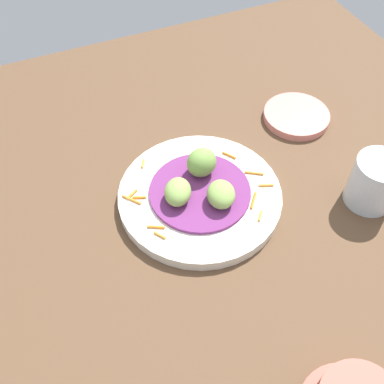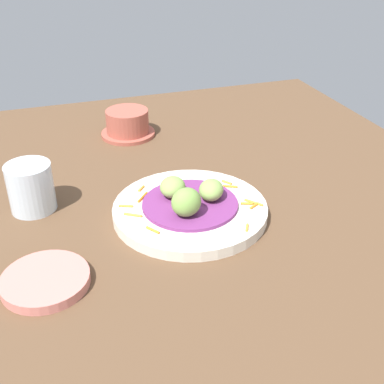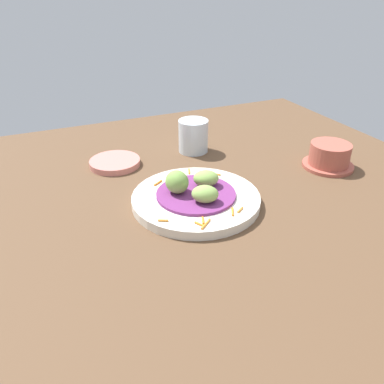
{
  "view_description": "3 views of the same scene",
  "coord_description": "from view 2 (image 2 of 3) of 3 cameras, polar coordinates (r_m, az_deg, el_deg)",
  "views": [
    {
      "loc": [
        19.91,
        34.8,
        58.82
      ],
      "look_at": [
        2.79,
        -4.84,
        6.01
      ],
      "focal_mm": 42.67,
      "sensor_mm": 36.0,
      "label": 1
    },
    {
      "loc": [
        -20.76,
        -71.83,
        46.72
      ],
      "look_at": [
        1.18,
        -6.37,
        6.67
      ],
      "focal_mm": 46.35,
      "sensor_mm": 36.0,
      "label": 2
    },
    {
      "loc": [
        62.21,
        -33.8,
        42.31
      ],
      "look_at": [
        2.08,
        -7.18,
        5.45
      ],
      "focal_mm": 36.52,
      "sensor_mm": 36.0,
      "label": 3
    }
  ],
  "objects": [
    {
      "name": "table_surface",
      "position": [
        0.88,
        -2.05,
        -1.35
      ],
      "size": [
        110.0,
        110.0,
        2.0
      ],
      "primitive_type": "cube",
      "color": "brown",
      "rests_on": "ground"
    },
    {
      "name": "main_plate",
      "position": [
        0.82,
        -0.22,
        -2.11
      ],
      "size": [
        25.57,
        25.57,
        1.85
      ],
      "primitive_type": "cylinder",
      "color": "silver",
      "rests_on": "table_surface"
    },
    {
      "name": "cabbage_bed",
      "position": [
        0.81,
        -0.22,
        -1.39
      ],
      "size": [
        15.82,
        15.82,
        0.58
      ],
      "primitive_type": "cylinder",
      "color": "#702D6B",
      "rests_on": "main_plate"
    },
    {
      "name": "carrot_garnish",
      "position": [
        0.82,
        0.23,
        -1.32
      ],
      "size": [
        22.72,
        18.71,
        0.4
      ],
      "color": "orange",
      "rests_on": "main_plate"
    },
    {
      "name": "guac_scoop_left",
      "position": [
        0.82,
        2.22,
        0.25
      ],
      "size": [
        6.0,
        6.43,
        3.24
      ],
      "primitive_type": "ellipsoid",
      "rotation": [
        0.0,
        0.0,
        1.06
      ],
      "color": "#84A851",
      "rests_on": "cabbage_bed"
    },
    {
      "name": "guac_scoop_center",
      "position": [
        0.83,
        -2.24,
        0.58
      ],
      "size": [
        5.83,
        6.34,
        3.2
      ],
      "primitive_type": "ellipsoid",
      "rotation": [
        0.0,
        0.0,
        5.91
      ],
      "color": "#84A851",
      "rests_on": "cabbage_bed"
    },
    {
      "name": "guac_scoop_right",
      "position": [
        0.77,
        -0.66,
        -1.17
      ],
      "size": [
        6.07,
        5.76,
        4.62
      ],
      "primitive_type": "ellipsoid",
      "rotation": [
        0.0,
        0.0,
        3.49
      ],
      "color": "#759E47",
      "rests_on": "cabbage_bed"
    },
    {
      "name": "side_plate_small",
      "position": [
        0.71,
        -16.51,
        -9.75
      ],
      "size": [
        12.03,
        12.03,
        1.45
      ],
      "primitive_type": "cylinder",
      "color": "tan",
      "rests_on": "table_surface"
    },
    {
      "name": "terracotta_bowl",
      "position": [
        1.12,
        -7.42,
        7.79
      ],
      "size": [
        11.92,
        11.92,
        5.89
      ],
      "color": "#A85142",
      "rests_on": "table_surface"
    },
    {
      "name": "water_glass",
      "position": [
        0.86,
        -18.06,
        0.51
      ],
      "size": [
        7.57,
        7.57,
        8.26
      ],
      "primitive_type": "cylinder",
      "color": "silver",
      "rests_on": "table_surface"
    }
  ]
}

